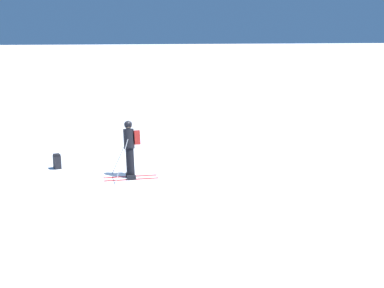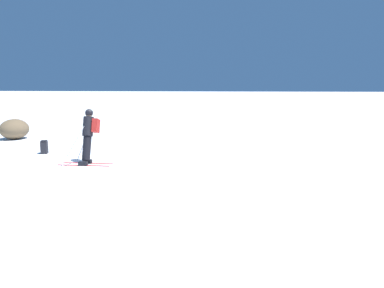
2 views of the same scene
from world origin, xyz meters
name	(u,v)px [view 2 (image 2 of 2)]	position (x,y,z in m)	size (l,w,h in m)	color
ground_plane	(99,158)	(0.00, 0.00, 0.00)	(300.00, 300.00, 0.00)	white
skier	(88,133)	(0.84, 0.02, 0.99)	(1.32, 1.73, 1.81)	red
spare_backpack	(44,147)	(-0.52, -2.36, 0.24)	(0.35, 0.30, 0.50)	black
exposed_boulder_1	(14,129)	(-3.92, -5.81, 0.48)	(1.48, 1.26, 0.96)	brown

